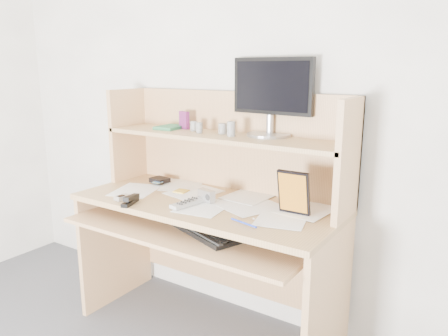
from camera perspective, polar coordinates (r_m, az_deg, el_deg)
The scene contains 19 objects.
back_wall at distance 2.44m, azimuth 1.89°, elevation 8.84°, with size 3.60×0.04×2.50m, color white.
desk at distance 2.35m, azimuth -1.28°, elevation -5.18°, with size 1.40×0.70×1.30m.
paper_clutter at distance 2.27m, azimuth -2.45°, elevation -4.31°, with size 1.32×0.54×0.01m, color white.
keyboard at distance 2.13m, azimuth -2.75°, elevation -7.92°, with size 0.49×0.31×0.03m.
tv_remote at distance 2.19m, azimuth -4.81°, elevation -4.62°, with size 0.05×0.19×0.02m, color #A09F9A.
flip_phone at distance 2.35m, azimuth -13.13°, elevation -3.67°, with size 0.04×0.08×0.02m, color silver.
stapler at distance 2.26m, azimuth -12.19°, elevation -4.04°, with size 0.04×0.13×0.04m, color black.
wallet at distance 2.64m, azimuth -8.39°, elevation -1.56°, with size 0.10×0.08×0.03m, color black.
sticky_note_pad at distance 2.44m, azimuth -5.61°, elevation -3.04°, with size 0.07×0.07×0.01m, color gold.
digital_camera at distance 2.25m, azimuth -2.31°, elevation -3.60°, with size 0.10×0.04×0.06m, color #A2A2A4.
game_case at distance 2.05m, azimuth 9.09°, elevation -3.19°, with size 0.15×0.02×0.21m, color black.
blue_pen at distance 1.93m, azimuth 2.59°, elevation -7.18°, with size 0.01×0.01×0.15m, color #1933BC.
card_box at distance 2.52m, azimuth -5.22°, elevation 6.23°, with size 0.07×0.02×0.10m, color maroon.
shelf_book at distance 2.55m, azimuth -7.00°, elevation 5.31°, with size 0.12×0.17×0.02m, color #388E63.
chip_stack_a at distance 2.44m, azimuth -3.95°, elevation 5.47°, with size 0.04×0.04×0.05m, color black.
chip_stack_b at distance 2.36m, azimuth -3.24°, elevation 5.27°, with size 0.04×0.04×0.06m, color white.
chip_stack_c at distance 2.33m, azimuth -0.17°, elevation 5.16°, with size 0.05×0.05×0.06m, color black.
chip_stack_d at distance 2.24m, azimuth 0.94°, elevation 5.12°, with size 0.04×0.04×0.08m, color silver.
monitor at distance 2.27m, azimuth 6.25°, elevation 9.53°, with size 0.46×0.23×0.40m.
Camera 1 is at (1.27, -0.27, 1.43)m, focal length 35.00 mm.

